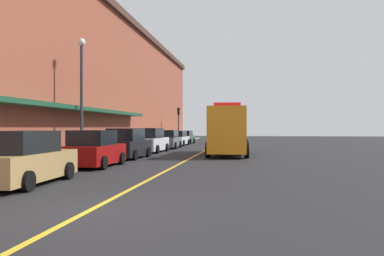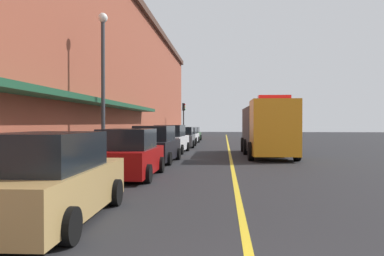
{
  "view_description": "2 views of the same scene",
  "coord_description": "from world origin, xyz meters",
  "px_view_note": "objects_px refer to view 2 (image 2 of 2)",
  "views": [
    {
      "loc": [
        3.68,
        -8.53,
        1.93
      ],
      "look_at": [
        -1.14,
        24.18,
        1.89
      ],
      "focal_mm": 36.71,
      "sensor_mm": 36.0,
      "label": 1
    },
    {
      "loc": [
        -0.38,
        -3.36,
        2.0
      ],
      "look_at": [
        -2.69,
        22.79,
        1.66
      ],
      "focal_mm": 33.96,
      "sensor_mm": 36.0,
      "label": 2
    }
  ],
  "objects_px": {
    "parking_meter_2": "(140,139)",
    "parked_car_3": "(171,140)",
    "parking_meter_1": "(153,137)",
    "traffic_light_near": "(184,114)",
    "parked_car_0": "(51,180)",
    "parking_meter_0": "(148,138)",
    "parked_car_2": "(155,145)",
    "utility_truck": "(267,129)",
    "parked_car_5": "(188,136)",
    "street_lamp_left": "(103,71)",
    "parked_car_4": "(183,138)",
    "parked_car_6": "(192,134)",
    "parked_car_1": "(129,155)"
  },
  "relations": [
    {
      "from": "parking_meter_2",
      "to": "street_lamp_left",
      "type": "distance_m",
      "value": 5.95
    },
    {
      "from": "parked_car_2",
      "to": "utility_truck",
      "type": "distance_m",
      "value": 7.49
    },
    {
      "from": "parking_meter_1",
      "to": "parked_car_1",
      "type": "bearing_deg",
      "value": -83.01
    },
    {
      "from": "parking_meter_2",
      "to": "parked_car_3",
      "type": "bearing_deg",
      "value": 67.73
    },
    {
      "from": "parked_car_3",
      "to": "street_lamp_left",
      "type": "bearing_deg",
      "value": 168.6
    },
    {
      "from": "parked_car_2",
      "to": "parking_meter_0",
      "type": "distance_m",
      "value": 5.2
    },
    {
      "from": "traffic_light_near",
      "to": "parked_car_1",
      "type": "bearing_deg",
      "value": -87.4
    },
    {
      "from": "parked_car_0",
      "to": "parked_car_5",
      "type": "height_order",
      "value": "parked_car_0"
    },
    {
      "from": "parked_car_5",
      "to": "utility_truck",
      "type": "height_order",
      "value": "utility_truck"
    },
    {
      "from": "parked_car_3",
      "to": "parked_car_4",
      "type": "relative_size",
      "value": 1.0
    },
    {
      "from": "utility_truck",
      "to": "street_lamp_left",
      "type": "height_order",
      "value": "street_lamp_left"
    },
    {
      "from": "parked_car_6",
      "to": "parking_meter_0",
      "type": "distance_m",
      "value": 18.1
    },
    {
      "from": "parked_car_1",
      "to": "parked_car_0",
      "type": "bearing_deg",
      "value": 179.66
    },
    {
      "from": "parking_meter_1",
      "to": "traffic_light_near",
      "type": "distance_m",
      "value": 19.02
    },
    {
      "from": "parked_car_1",
      "to": "parked_car_3",
      "type": "xyz_separation_m",
      "value": [
        -0.12,
        11.36,
        0.04
      ]
    },
    {
      "from": "parking_meter_1",
      "to": "traffic_light_near",
      "type": "relative_size",
      "value": 0.31
    },
    {
      "from": "parked_car_4",
      "to": "parked_car_2",
      "type": "bearing_deg",
      "value": 178.53
    },
    {
      "from": "street_lamp_left",
      "to": "utility_truck",
      "type": "bearing_deg",
      "value": 37.56
    },
    {
      "from": "parked_car_0",
      "to": "parking_meter_0",
      "type": "bearing_deg",
      "value": 2.99
    },
    {
      "from": "parked_car_5",
      "to": "parking_meter_1",
      "type": "distance_m",
      "value": 11.08
    },
    {
      "from": "parked_car_1",
      "to": "parking_meter_0",
      "type": "distance_m",
      "value": 10.32
    },
    {
      "from": "parked_car_0",
      "to": "street_lamp_left",
      "type": "bearing_deg",
      "value": 10.42
    },
    {
      "from": "parking_meter_0",
      "to": "street_lamp_left",
      "type": "distance_m",
      "value": 7.8
    },
    {
      "from": "parked_car_6",
      "to": "parking_meter_0",
      "type": "xyz_separation_m",
      "value": [
        -1.32,
        -18.05,
        0.32
      ]
    },
    {
      "from": "parked_car_2",
      "to": "traffic_light_near",
      "type": "height_order",
      "value": "traffic_light_near"
    },
    {
      "from": "parking_meter_1",
      "to": "parked_car_2",
      "type": "bearing_deg",
      "value": -77.71
    },
    {
      "from": "parked_car_2",
      "to": "parked_car_0",
      "type": "bearing_deg",
      "value": -177.69
    },
    {
      "from": "parked_car_2",
      "to": "parked_car_5",
      "type": "distance_m",
      "value": 17.69
    },
    {
      "from": "street_lamp_left",
      "to": "parking_meter_1",
      "type": "bearing_deg",
      "value": 86.07
    },
    {
      "from": "parked_car_2",
      "to": "parked_car_6",
      "type": "xyz_separation_m",
      "value": [
        -0.14,
        23.04,
        -0.13
      ]
    },
    {
      "from": "parking_meter_2",
      "to": "parked_car_5",
      "type": "bearing_deg",
      "value": 84.6
    },
    {
      "from": "parking_meter_0",
      "to": "parking_meter_1",
      "type": "height_order",
      "value": "same"
    },
    {
      "from": "parking_meter_2",
      "to": "traffic_light_near",
      "type": "relative_size",
      "value": 0.31
    },
    {
      "from": "traffic_light_near",
      "to": "parking_meter_2",
      "type": "bearing_deg",
      "value": -90.16
    },
    {
      "from": "parking_meter_0",
      "to": "parking_meter_2",
      "type": "distance_m",
      "value": 2.14
    },
    {
      "from": "parked_car_5",
      "to": "parked_car_0",
      "type": "bearing_deg",
      "value": -178.06
    },
    {
      "from": "parked_car_0",
      "to": "parking_meter_1",
      "type": "bearing_deg",
      "value": 2.5
    },
    {
      "from": "parked_car_0",
      "to": "parked_car_6",
      "type": "distance_m",
      "value": 34.36
    },
    {
      "from": "traffic_light_near",
      "to": "utility_truck",
      "type": "bearing_deg",
      "value": -70.61
    },
    {
      "from": "parked_car_5",
      "to": "parked_car_6",
      "type": "xyz_separation_m",
      "value": [
        -0.09,
        5.35,
        -0.01
      ]
    },
    {
      "from": "parked_car_1",
      "to": "parked_car_6",
      "type": "xyz_separation_m",
      "value": [
        -0.15,
        28.26,
        -0.1
      ]
    },
    {
      "from": "parking_meter_2",
      "to": "parked_car_4",
      "type": "bearing_deg",
      "value": 80.82
    },
    {
      "from": "parking_meter_1",
      "to": "parked_car_3",
      "type": "bearing_deg",
      "value": -22.77
    },
    {
      "from": "parked_car_0",
      "to": "street_lamp_left",
      "type": "relative_size",
      "value": 0.68
    },
    {
      "from": "parked_car_0",
      "to": "street_lamp_left",
      "type": "xyz_separation_m",
      "value": [
        -2.07,
        9.28,
        3.55
      ]
    },
    {
      "from": "parked_car_6",
      "to": "parked_car_3",
      "type": "bearing_deg",
      "value": -178.35
    },
    {
      "from": "parked_car_4",
      "to": "parked_car_5",
      "type": "height_order",
      "value": "parked_car_4"
    },
    {
      "from": "parked_car_5",
      "to": "parking_meter_1",
      "type": "bearing_deg",
      "value": 174.53
    },
    {
      "from": "parked_car_5",
      "to": "street_lamp_left",
      "type": "height_order",
      "value": "street_lamp_left"
    },
    {
      "from": "parked_car_1",
      "to": "parked_car_3",
      "type": "relative_size",
      "value": 0.89
    }
  ]
}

